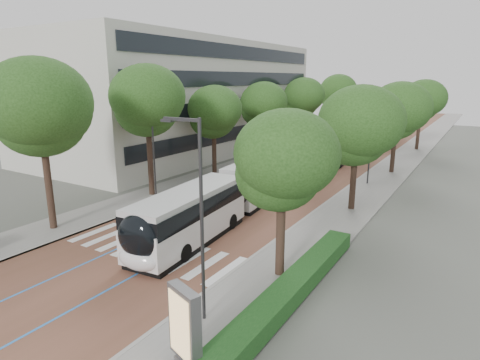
# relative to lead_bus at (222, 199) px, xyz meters

# --- Properties ---
(ground) EXTENTS (160.00, 160.00, 0.00)m
(ground) POSITION_rel_lead_bus_xyz_m (-1.04, -6.76, -1.63)
(ground) COLOR #51544C
(ground) RESTS_ON ground
(road) EXTENTS (11.00, 140.00, 0.02)m
(road) POSITION_rel_lead_bus_xyz_m (-1.04, 33.24, -1.62)
(road) COLOR brown
(road) RESTS_ON ground
(sidewalk_left) EXTENTS (4.00, 140.00, 0.12)m
(sidewalk_left) POSITION_rel_lead_bus_xyz_m (-8.54, 33.24, -1.57)
(sidewalk_left) COLOR gray
(sidewalk_left) RESTS_ON ground
(sidewalk_right) EXTENTS (4.00, 140.00, 0.12)m
(sidewalk_right) POSITION_rel_lead_bus_xyz_m (6.46, 33.24, -1.57)
(sidewalk_right) COLOR gray
(sidewalk_right) RESTS_ON ground
(kerb_left) EXTENTS (0.20, 140.00, 0.14)m
(kerb_left) POSITION_rel_lead_bus_xyz_m (-6.64, 33.24, -1.57)
(kerb_left) COLOR gray
(kerb_left) RESTS_ON ground
(kerb_right) EXTENTS (0.20, 140.00, 0.14)m
(kerb_right) POSITION_rel_lead_bus_xyz_m (4.56, 33.24, -1.57)
(kerb_right) COLOR gray
(kerb_right) RESTS_ON ground
(zebra_crossing) EXTENTS (10.55, 3.60, 0.01)m
(zebra_crossing) POSITION_rel_lead_bus_xyz_m (-0.84, -5.76, -1.60)
(zebra_crossing) COLOR silver
(zebra_crossing) RESTS_ON ground
(lane_line_left) EXTENTS (0.12, 126.00, 0.01)m
(lane_line_left) POSITION_rel_lead_bus_xyz_m (-2.64, 33.24, -1.60)
(lane_line_left) COLOR blue
(lane_line_left) RESTS_ON road
(lane_line_right) EXTENTS (0.12, 126.00, 0.01)m
(lane_line_right) POSITION_rel_lead_bus_xyz_m (0.56, 33.24, -1.60)
(lane_line_right) COLOR blue
(lane_line_right) RESTS_ON road
(office_building) EXTENTS (18.11, 40.00, 14.00)m
(office_building) POSITION_rel_lead_bus_xyz_m (-20.51, 21.24, 5.37)
(office_building) COLOR #BBB9AD
(office_building) RESTS_ON ground
(hedge) EXTENTS (1.20, 14.00, 0.80)m
(hedge) POSITION_rel_lead_bus_xyz_m (8.06, -6.76, -1.11)
(hedge) COLOR #143C14
(hedge) RESTS_ON sidewalk_right
(streetlight_near) EXTENTS (1.82, 0.20, 8.00)m
(streetlight_near) POSITION_rel_lead_bus_xyz_m (5.58, -9.76, 3.19)
(streetlight_near) COLOR #303032
(streetlight_near) RESTS_ON sidewalk_right
(streetlight_far) EXTENTS (1.82, 0.20, 8.00)m
(streetlight_far) POSITION_rel_lead_bus_xyz_m (5.58, 15.24, 3.19)
(streetlight_far) COLOR #303032
(streetlight_far) RESTS_ON sidewalk_right
(lamp_post_left) EXTENTS (0.14, 0.14, 8.00)m
(lamp_post_left) POSITION_rel_lead_bus_xyz_m (-7.14, 1.24, 2.49)
(lamp_post_left) COLOR #303032
(lamp_post_left) RESTS_ON sidewalk_left
(trees_left) EXTENTS (6.31, 61.29, 10.16)m
(trees_left) POSITION_rel_lead_bus_xyz_m (-8.54, 18.64, 5.21)
(trees_left) COLOR black
(trees_left) RESTS_ON ground
(trees_right) EXTENTS (6.00, 47.25, 8.77)m
(trees_right) POSITION_rel_lead_bus_xyz_m (6.66, 17.20, 4.38)
(trees_right) COLOR black
(trees_right) RESTS_ON ground
(lead_bus) EXTENTS (4.11, 18.54, 3.20)m
(lead_bus) POSITION_rel_lead_bus_xyz_m (0.00, 0.00, 0.00)
(lead_bus) COLOR black
(lead_bus) RESTS_ON ground
(bus_queued_0) EXTENTS (3.31, 12.53, 3.20)m
(bus_queued_0) POSITION_rel_lead_bus_xyz_m (0.55, 16.38, -0.00)
(bus_queued_0) COLOR silver
(bus_queued_0) RESTS_ON ground
(bus_queued_1) EXTENTS (2.96, 12.48, 3.20)m
(bus_queued_1) POSITION_rel_lead_bus_xyz_m (0.54, 30.02, -0.00)
(bus_queued_1) COLOR silver
(bus_queued_1) RESTS_ON ground
(bus_queued_2) EXTENTS (3.15, 12.51, 3.20)m
(bus_queued_2) POSITION_rel_lead_bus_xyz_m (1.22, 42.04, -0.00)
(bus_queued_2) COLOR silver
(bus_queued_2) RESTS_ON ground
(ad_panel) EXTENTS (1.47, 0.83, 2.96)m
(ad_panel) POSITION_rel_lead_bus_xyz_m (7.01, -12.42, 0.04)
(ad_panel) COLOR #59595B
(ad_panel) RESTS_ON sidewalk_right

